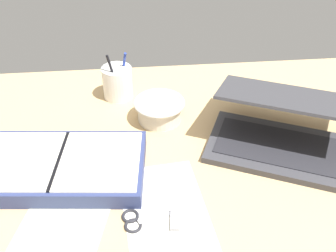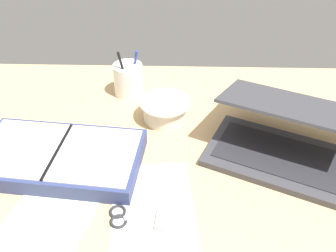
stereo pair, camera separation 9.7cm
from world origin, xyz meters
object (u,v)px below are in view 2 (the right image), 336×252
object	(u,v)px
laptop	(284,140)
pen_cup	(128,79)
scissors	(126,215)
planner	(59,157)
bowl	(165,109)

from	to	relation	value
laptop	pen_cup	bearing A→B (deg)	170.46
laptop	pen_cup	xyz separation A→B (cm)	(-43.33, 29.02, 0.20)
laptop	scissors	xyz separation A→B (cm)	(-38.54, -21.55, -4.66)
pen_cup	planner	world-z (taller)	pen_cup
bowl	pen_cup	size ratio (longest dim) A/B	0.94
scissors	pen_cup	bearing A→B (deg)	83.86
laptop	scissors	world-z (taller)	laptop
planner	scissors	world-z (taller)	planner
pen_cup	planner	distance (cm)	37.02
bowl	pen_cup	xyz separation A→B (cm)	(-12.20, 13.83, 1.63)
scissors	laptop	bearing A→B (deg)	17.66
planner	laptop	bearing A→B (deg)	10.87
pen_cup	planner	size ratio (longest dim) A/B	0.37
bowl	pen_cup	bearing A→B (deg)	131.42
laptop	planner	size ratio (longest dim) A/B	1.04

